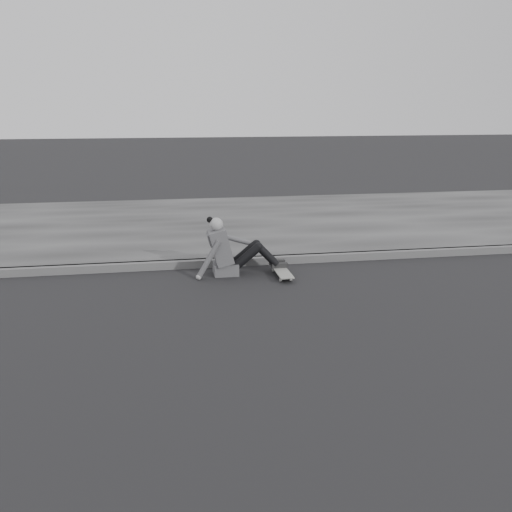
% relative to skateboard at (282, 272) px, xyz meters
% --- Properties ---
extents(ground, '(80.00, 80.00, 0.00)m').
position_rel_skateboard_xyz_m(ground, '(1.42, -1.88, -0.07)').
color(ground, black).
rests_on(ground, ground).
extents(curb, '(24.00, 0.16, 0.12)m').
position_rel_skateboard_xyz_m(curb, '(1.42, 0.70, -0.01)').
color(curb, '#535353').
rests_on(curb, ground).
extents(sidewalk, '(24.00, 6.00, 0.12)m').
position_rel_skateboard_xyz_m(sidewalk, '(1.42, 3.72, -0.01)').
color(sidewalk, '#3A3A3A').
rests_on(sidewalk, ground).
extents(skateboard, '(0.20, 0.78, 0.09)m').
position_rel_skateboard_xyz_m(skateboard, '(0.00, 0.00, 0.00)').
color(skateboard, '#979792').
rests_on(skateboard, ground).
extents(seated_woman, '(1.38, 0.46, 0.88)m').
position_rel_skateboard_xyz_m(seated_woman, '(-0.73, 0.25, 0.29)').
color(seated_woman, '#4C4C4F').
rests_on(seated_woman, ground).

